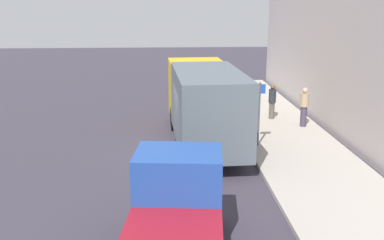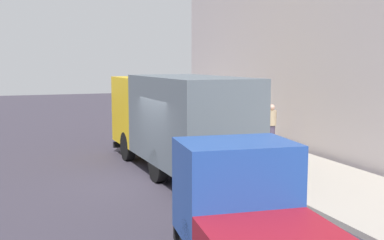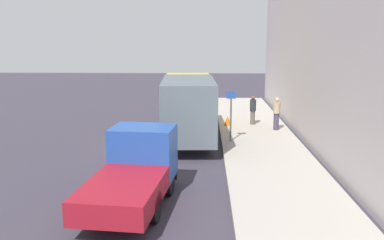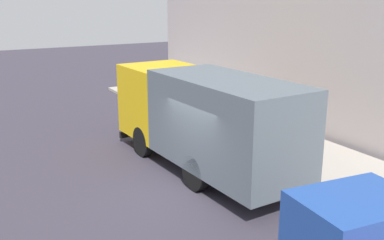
{
  "view_description": "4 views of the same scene",
  "coord_description": "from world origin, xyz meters",
  "px_view_note": "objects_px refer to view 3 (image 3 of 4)",
  "views": [
    {
      "loc": [
        -0.07,
        -15.29,
        5.54
      ],
      "look_at": [
        0.82,
        0.04,
        1.34
      ],
      "focal_mm": 40.34,
      "sensor_mm": 36.0,
      "label": 1
    },
    {
      "loc": [
        -3.46,
        -13.3,
        3.6
      ],
      "look_at": [
        1.7,
        0.61,
        1.75
      ],
      "focal_mm": 44.0,
      "sensor_mm": 36.0,
      "label": 2
    },
    {
      "loc": [
        2.22,
        -19.2,
        5.09
      ],
      "look_at": [
        1.6,
        -0.45,
        1.35
      ],
      "focal_mm": 39.37,
      "sensor_mm": 36.0,
      "label": 3
    },
    {
      "loc": [
        -5.55,
        -10.3,
        5.36
      ],
      "look_at": [
        0.97,
        1.22,
        1.71
      ],
      "focal_mm": 41.72,
      "sensor_mm": 36.0,
      "label": 4
    }
  ],
  "objects_px": {
    "pedestrian_walking": "(253,109)",
    "traffic_cone_orange": "(228,120)",
    "street_sign_post": "(231,111)",
    "small_flatbed_truck": "(135,171)",
    "pedestrian_standing": "(276,113)",
    "large_utility_truck": "(188,105)"
  },
  "relations": [
    {
      "from": "street_sign_post",
      "to": "pedestrian_walking",
      "type": "bearing_deg",
      "value": 69.37
    },
    {
      "from": "pedestrian_standing",
      "to": "pedestrian_walking",
      "type": "bearing_deg",
      "value": -85.84
    },
    {
      "from": "large_utility_truck",
      "to": "street_sign_post",
      "type": "distance_m",
      "value": 2.2
    },
    {
      "from": "pedestrian_standing",
      "to": "street_sign_post",
      "type": "height_order",
      "value": "street_sign_post"
    },
    {
      "from": "large_utility_truck",
      "to": "pedestrian_walking",
      "type": "distance_m",
      "value": 4.84
    },
    {
      "from": "street_sign_post",
      "to": "small_flatbed_truck",
      "type": "bearing_deg",
      "value": -114.48
    },
    {
      "from": "traffic_cone_orange",
      "to": "small_flatbed_truck",
      "type": "bearing_deg",
      "value": -107.24
    },
    {
      "from": "small_flatbed_truck",
      "to": "pedestrian_walking",
      "type": "bearing_deg",
      "value": 72.8
    },
    {
      "from": "traffic_cone_orange",
      "to": "street_sign_post",
      "type": "xyz_separation_m",
      "value": [
        -0.04,
        -3.58,
        1.19
      ]
    },
    {
      "from": "large_utility_truck",
      "to": "small_flatbed_truck",
      "type": "distance_m",
      "value": 8.27
    },
    {
      "from": "small_flatbed_truck",
      "to": "pedestrian_standing",
      "type": "xyz_separation_m",
      "value": [
        5.95,
        9.92,
        0.05
      ]
    },
    {
      "from": "small_flatbed_truck",
      "to": "pedestrian_standing",
      "type": "height_order",
      "value": "small_flatbed_truck"
    },
    {
      "from": "large_utility_truck",
      "to": "street_sign_post",
      "type": "height_order",
      "value": "large_utility_truck"
    },
    {
      "from": "small_flatbed_truck",
      "to": "street_sign_post",
      "type": "height_order",
      "value": "street_sign_post"
    },
    {
      "from": "small_flatbed_truck",
      "to": "traffic_cone_orange",
      "type": "height_order",
      "value": "small_flatbed_truck"
    },
    {
      "from": "pedestrian_walking",
      "to": "traffic_cone_orange",
      "type": "bearing_deg",
      "value": -161.65
    },
    {
      "from": "small_flatbed_truck",
      "to": "traffic_cone_orange",
      "type": "bearing_deg",
      "value": 78.72
    },
    {
      "from": "large_utility_truck",
      "to": "pedestrian_standing",
      "type": "height_order",
      "value": "large_utility_truck"
    },
    {
      "from": "pedestrian_standing",
      "to": "traffic_cone_orange",
      "type": "height_order",
      "value": "pedestrian_standing"
    },
    {
      "from": "large_utility_truck",
      "to": "traffic_cone_orange",
      "type": "bearing_deg",
      "value": 50.75
    },
    {
      "from": "pedestrian_walking",
      "to": "street_sign_post",
      "type": "xyz_separation_m",
      "value": [
        -1.48,
        -3.94,
        0.6
      ]
    },
    {
      "from": "small_flatbed_truck",
      "to": "pedestrian_walking",
      "type": "height_order",
      "value": "small_flatbed_truck"
    }
  ]
}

